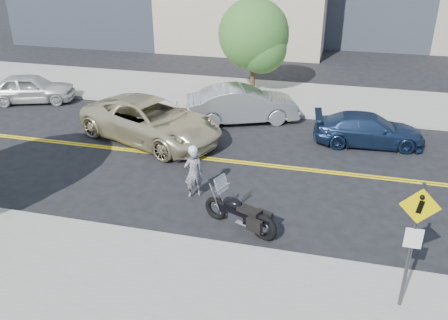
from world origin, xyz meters
TOP-DOWN VIEW (x-y plane):
  - ground_plane at (0.00, 0.00)m, footprint 120.00×120.00m
  - sidewalk_near at (0.00, -7.50)m, footprint 60.00×5.00m
  - sidewalk_far at (0.00, 7.50)m, footprint 60.00×5.00m
  - pedestrian_sign at (4.20, -6.31)m, footprint 0.78×0.08m
  - motorcyclist at (-1.62, -2.67)m, footprint 0.70×0.64m
  - motorcycle at (0.15, -4.06)m, footprint 2.39×1.55m
  - suv at (-4.55, 1.12)m, footprint 6.45×4.64m
  - parked_car_white at (-11.92, 4.04)m, footprint 4.34×2.86m
  - parked_car_silver at (-1.54, 3.99)m, footprint 5.00×3.37m
  - parked_car_blue at (3.68, 2.80)m, footprint 4.30×2.08m
  - tree_far_a at (-1.90, 8.02)m, footprint 3.43×3.43m

SIDE VIEW (x-z plane):
  - ground_plane at x=0.00m, z-range 0.00..0.00m
  - sidewalk_near at x=0.00m, z-range 0.00..0.15m
  - sidewalk_far at x=0.00m, z-range 0.00..0.15m
  - parked_car_blue at x=3.68m, z-range 0.00..1.21m
  - parked_car_white at x=-11.92m, z-range 0.00..1.37m
  - motorcycle at x=0.15m, z-range 0.00..1.40m
  - parked_car_silver at x=-1.54m, z-range 0.00..1.56m
  - suv at x=-4.55m, z-range 0.00..1.63m
  - motorcyclist at x=-1.62m, z-range 0.00..1.70m
  - pedestrian_sign at x=4.20m, z-range 0.46..3.46m
  - tree_far_a at x=-1.90m, z-range 0.62..5.31m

